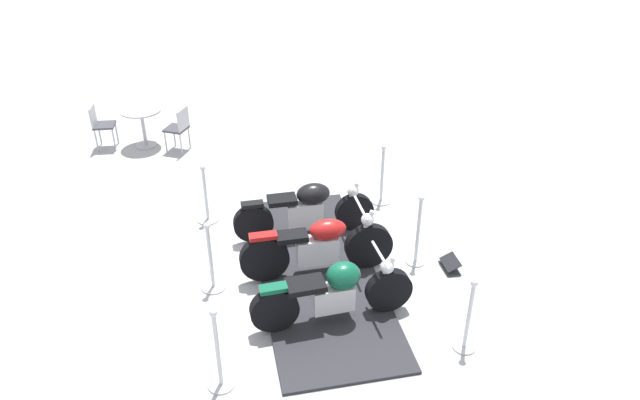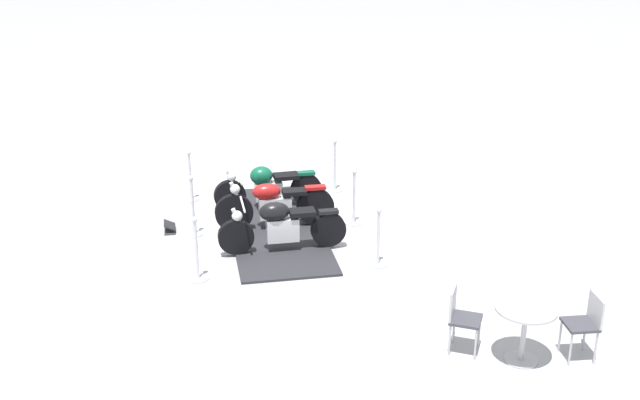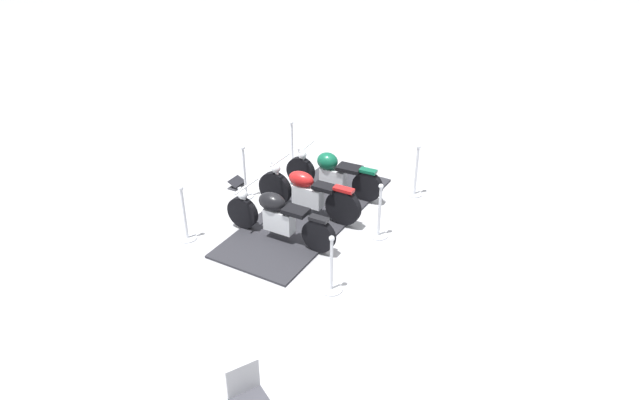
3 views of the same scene
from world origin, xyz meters
The scene contains 15 objects.
ground_plane centered at (0.00, 0.00, 0.00)m, with size 80.00×80.00×0.00m, color #B2B2B7.
display_platform centered at (0.00, 0.00, 0.02)m, with size 4.19×1.64×0.04m, color #28282D.
motorcycle_forest centered at (-0.40, -0.91, 0.48)m, with size 2.01×0.98×0.91m.
motorcycle_maroon centered at (0.03, -0.01, 0.50)m, with size 2.04×1.07×1.01m.
motorcycle_black centered at (0.46, 0.88, 0.50)m, with size 2.06×1.11×0.90m.
stanchion_left_rear centered at (-0.57, 2.24, 0.30)m, with size 0.36×0.36×1.01m.
stanchion_left_mid centered at (-1.33, 0.63, 0.33)m, with size 0.34×0.34×1.07m.
stanchion_right_front centered at (0.57, -2.24, 0.37)m, with size 0.29×0.29×1.04m.
stanchion_left_front centered at (-2.09, -0.98, 0.38)m, with size 0.32×0.32×1.12m.
stanchion_right_mid centered at (1.33, -0.63, 0.41)m, with size 0.29×0.29×1.14m.
stanchion_right_rear centered at (2.09, 0.98, 0.34)m, with size 0.33×0.33×1.08m.
info_placard centered at (1.62, -1.05, 0.06)m, with size 0.35×0.44×0.18m.
cafe_table centered at (-0.26, 5.55, 0.59)m, with size 0.80×0.80×0.79m.
cafe_chair_near_table centered at (-0.97, 5.95, 0.54)m, with size 0.55×0.55×0.90m.
cafe_chair_across_table centered at (0.22, 4.88, 0.53)m, with size 0.56×0.56×0.91m.
Camera 1 is at (-4.06, -5.48, 5.29)m, focal length 33.51 mm.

